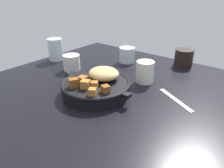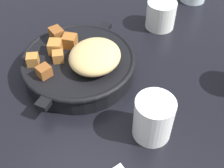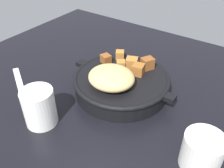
# 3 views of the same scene
# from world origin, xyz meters

# --- Properties ---
(ground_plane) EXTENTS (0.99, 0.95, 0.02)m
(ground_plane) POSITION_xyz_m (0.00, 0.00, -0.01)
(ground_plane) COLOR black
(cast_iron_skillet) EXTENTS (0.29, 0.25, 0.09)m
(cast_iron_skillet) POSITION_xyz_m (-0.01, -0.06, 0.03)
(cast_iron_skillet) COLOR black
(cast_iron_skillet) RESTS_ON ground_plane
(white_creamer_pitcher) EXTENTS (0.07, 0.07, 0.09)m
(white_creamer_pitcher) POSITION_xyz_m (0.07, 0.13, 0.04)
(white_creamer_pitcher) COLOR white
(white_creamer_pitcher) RESTS_ON ground_plane
(ceramic_mug_white) EXTENTS (0.07, 0.07, 0.07)m
(ceramic_mug_white) POSITION_xyz_m (-0.26, 0.04, 0.04)
(ceramic_mug_white) COLOR silver
(ceramic_mug_white) RESTS_ON ground_plane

